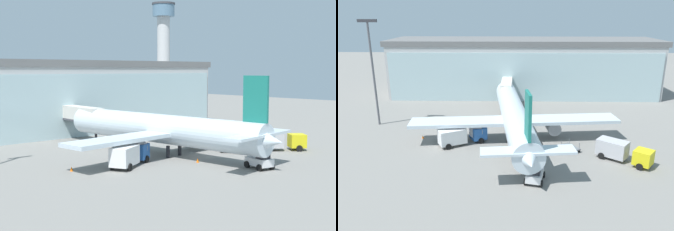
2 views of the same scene
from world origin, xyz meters
TOP-DOWN VIEW (x-y plane):
  - ground at (0.00, 0.00)m, footprint 240.00×240.00m
  - terminal_building at (-0.00, 34.51)m, footprint 63.18×15.87m
  - jet_bridge at (-3.81, 24.38)m, footprint 2.43×13.91m
  - control_tower at (64.38, 79.33)m, footprint 7.98×7.98m
  - airplane at (-2.21, 4.36)m, footprint 32.62×36.94m
  - catering_truck at (-10.35, 1.17)m, footprint 7.47×5.41m
  - fuel_truck at (12.36, -4.20)m, footprint 7.07×6.29m
  - baggage_cart at (5.99, -0.83)m, footprint 2.80×3.22m
  - pushback_tug at (0.25, -10.17)m, footprint 2.75×3.51m
  - safety_cone_nose at (-2.51, -2.64)m, footprint 0.36×0.36m
  - safety_cone_wingtip at (-16.90, 3.49)m, footprint 0.36×0.36m

SIDE VIEW (x-z plane):
  - ground at x=0.00m, z-range 0.00..0.00m
  - safety_cone_nose at x=-2.51m, z-range 0.00..0.55m
  - safety_cone_wingtip at x=-16.90m, z-range 0.00..0.55m
  - baggage_cart at x=5.99m, z-range -0.25..1.25m
  - pushback_tug at x=0.25m, z-range -0.18..2.12m
  - catering_truck at x=-10.35m, z-range 0.14..2.79m
  - fuel_truck at x=12.36m, z-range 0.14..2.79m
  - airplane at x=-2.21m, z-range -1.95..8.99m
  - jet_bridge at x=-3.81m, z-range 1.45..7.09m
  - terminal_building at x=0.00m, z-range 0.00..13.28m
  - control_tower at x=64.38m, z-range 3.18..37.58m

